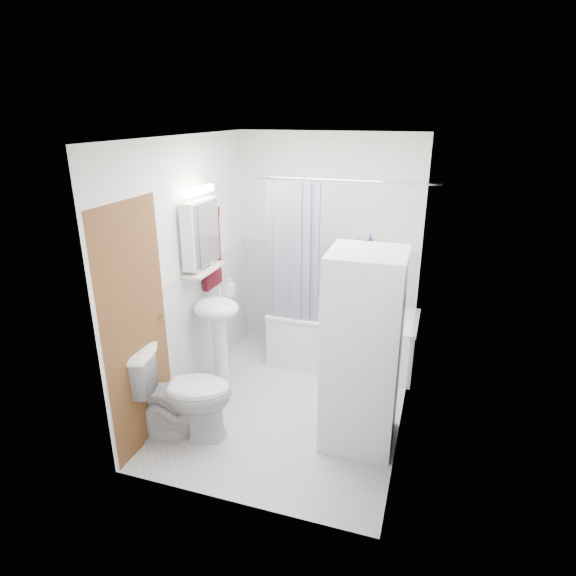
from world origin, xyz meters
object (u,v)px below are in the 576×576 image
(sink, at_px, (218,323))
(washer_dryer, at_px, (362,351))
(bathtub, at_px, (343,335))
(toilet, at_px, (183,393))

(sink, bearing_deg, washer_dryer, -14.05)
(bathtub, height_order, toilet, toilet)
(washer_dryer, xyz_separation_m, toilet, (-1.40, -0.41, -0.41))
(sink, height_order, toilet, sink)
(sink, height_order, washer_dryer, washer_dryer)
(toilet, bearing_deg, bathtub, -49.23)
(washer_dryer, relative_size, toilet, 1.97)
(bathtub, distance_m, sink, 1.42)
(sink, bearing_deg, toilet, -87.46)
(bathtub, relative_size, sink, 1.47)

